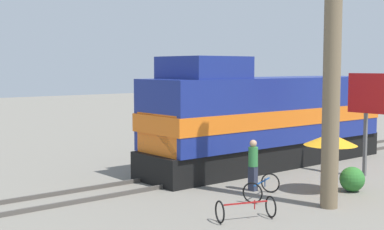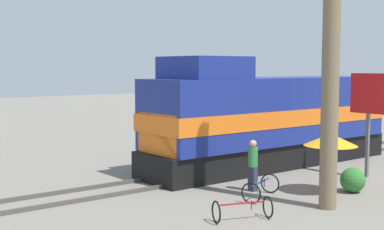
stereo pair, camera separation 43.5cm
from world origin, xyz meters
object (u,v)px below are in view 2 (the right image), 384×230
object	(u,v)px
locomotive	(267,119)
utility_pole	(331,44)
bicycle	(261,188)
bicycle_spare	(243,209)
billboard_sign	(369,101)
vendor_umbrella	(331,140)
person_bystander	(253,163)

from	to	relation	value
locomotive	utility_pole	distance (m)	7.70
utility_pole	bicycle	distance (m)	5.24
utility_pole	bicycle_spare	size ratio (longest dim) A/B	5.65
locomotive	utility_pole	world-z (taller)	utility_pole
billboard_sign	vendor_umbrella	bearing A→B (deg)	-76.42
person_bystander	bicycle	size ratio (longest dim) A/B	0.97
billboard_sign	bicycle	bearing A→B (deg)	-91.43
utility_pole	billboard_sign	distance (m)	5.87
bicycle	billboard_sign	bearing A→B (deg)	-114.18
locomotive	bicycle	world-z (taller)	locomotive
billboard_sign	bicycle_spare	xyz separation A→B (m)	(1.38, -8.12, -2.70)
bicycle	vendor_umbrella	bearing A→B (deg)	-135.03
billboard_sign	person_bystander	bearing A→B (deg)	-101.40
vendor_umbrella	person_bystander	xyz separation A→B (m)	(-1.90, -1.86, -0.88)
vendor_umbrella	billboard_sign	world-z (taller)	billboard_sign
utility_pole	person_bystander	world-z (taller)	utility_pole
bicycle_spare	person_bystander	bearing A→B (deg)	-29.74
locomotive	vendor_umbrella	world-z (taller)	locomotive
bicycle	utility_pole	bearing A→B (deg)	175.25
bicycle	bicycle_spare	world-z (taller)	bicycle
person_bystander	locomotive	bearing A→B (deg)	128.31
vendor_umbrella	bicycle_spare	world-z (taller)	vendor_umbrella
bicycle_spare	locomotive	bearing A→B (deg)	-31.29
person_bystander	bicycle	bearing A→B (deg)	-29.53
utility_pole	bicycle_spare	xyz separation A→B (m)	(-0.66, -3.00, -4.74)
vendor_umbrella	bicycle_spare	size ratio (longest dim) A/B	1.17
locomotive	bicycle_spare	distance (m)	8.75
utility_pole	bicycle_spare	distance (m)	5.65
utility_pole	vendor_umbrella	distance (m)	3.80
locomotive	vendor_umbrella	xyz separation A→B (m)	(4.90, -1.94, -0.22)
locomotive	billboard_sign	distance (m)	4.44
billboard_sign	utility_pole	bearing A→B (deg)	-68.28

